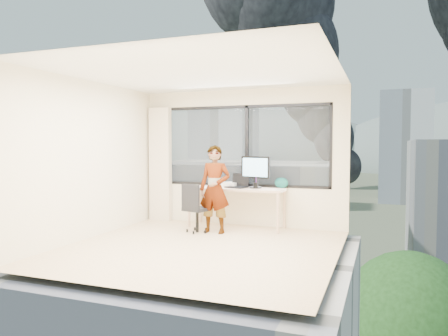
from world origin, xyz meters
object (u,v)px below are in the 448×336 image
at_px(game_console, 232,184).
at_px(handbag, 281,183).
at_px(chair, 197,208).
at_px(monitor, 255,172).
at_px(desk, 236,208).
at_px(laptop, 236,181).
at_px(person, 215,189).

distance_m(game_console, handbag, 0.98).
xyz_separation_m(chair, monitor, (0.86, 0.70, 0.61)).
xyz_separation_m(desk, monitor, (0.35, 0.06, 0.67)).
height_order(chair, handbag, handbag).
xyz_separation_m(game_console, laptop, (0.18, -0.25, 0.08)).
xyz_separation_m(desk, game_console, (-0.18, 0.25, 0.42)).
relative_size(chair, monitor, 1.48).
bearing_deg(handbag, person, -161.26).
height_order(desk, chair, chair).
relative_size(desk, monitor, 3.02).
height_order(desk, handbag, handbag).
bearing_deg(monitor, game_console, 175.64).
xyz_separation_m(chair, laptop, (0.51, 0.64, 0.43)).
relative_size(game_console, laptop, 0.86).
height_order(game_console, laptop, laptop).
height_order(monitor, laptop, monitor).
bearing_deg(desk, handbag, 15.40).
relative_size(chair, laptop, 2.24).
bearing_deg(monitor, laptop, -154.50).
bearing_deg(desk, game_console, 125.39).
bearing_deg(monitor, handbag, 35.38).
relative_size(person, handbag, 6.12).
relative_size(monitor, laptop, 1.52).
relative_size(monitor, game_console, 1.76).
bearing_deg(laptop, person, -92.83).
height_order(desk, monitor, monitor).
distance_m(chair, monitor, 1.27).
height_order(person, handbag, person).
xyz_separation_m(chair, handbag, (1.31, 0.86, 0.41)).
relative_size(desk, chair, 2.05).
bearing_deg(monitor, person, -116.23).
bearing_deg(laptop, desk, 139.45).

